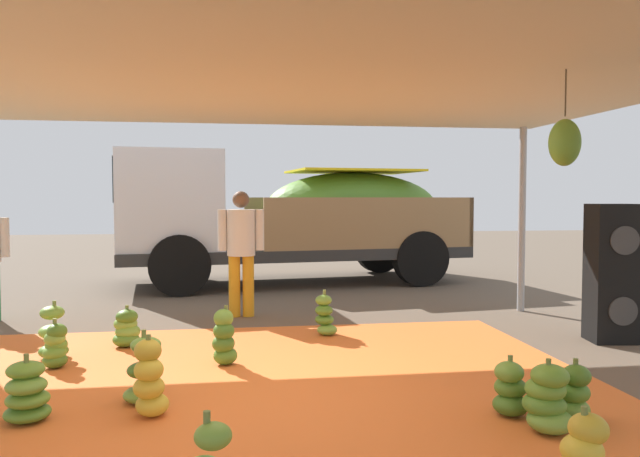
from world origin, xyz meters
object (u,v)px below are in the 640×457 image
(banana_bunch_8, at_px, (144,373))
(banana_bunch_7, at_px, (53,334))
(banana_bunch_6, at_px, (224,339))
(banana_bunch_9, at_px, (150,381))
(banana_bunch_13, at_px, (510,390))
(cargo_truck_main, at_px, (287,215))
(banana_bunch_12, at_px, (325,316))
(banana_bunch_5, at_px, (127,329))
(worker_0, at_px, (241,244))
(banana_bunch_2, at_px, (55,347))
(banana_bunch_4, at_px, (574,394))
(banana_bunch_11, at_px, (547,400))
(banana_bunch_1, at_px, (27,394))
(speaker_stack, at_px, (612,273))

(banana_bunch_8, bearing_deg, banana_bunch_7, 125.66)
(banana_bunch_6, distance_m, banana_bunch_9, 1.41)
(banana_bunch_9, distance_m, banana_bunch_13, 2.63)
(cargo_truck_main, bearing_deg, banana_bunch_12, -89.76)
(banana_bunch_5, distance_m, worker_0, 2.14)
(banana_bunch_12, distance_m, worker_0, 1.78)
(banana_bunch_2, bearing_deg, banana_bunch_4, -25.93)
(banana_bunch_2, xyz_separation_m, banana_bunch_9, (1.04, -1.45, 0.07))
(banana_bunch_8, bearing_deg, banana_bunch_11, -19.77)
(banana_bunch_1, distance_m, banana_bunch_4, 3.89)
(banana_bunch_5, xyz_separation_m, speaker_stack, (5.28, -0.50, 0.57))
(cargo_truck_main, bearing_deg, banana_bunch_8, -104.72)
(banana_bunch_1, xyz_separation_m, banana_bunch_9, (0.85, -0.03, 0.07))
(banana_bunch_6, bearing_deg, cargo_truck_main, 78.68)
(banana_bunch_7, relative_size, banana_bunch_8, 1.00)
(banana_bunch_2, bearing_deg, banana_bunch_7, 108.27)
(banana_bunch_1, height_order, banana_bunch_6, banana_bunch_6)
(banana_bunch_4, bearing_deg, banana_bunch_13, 156.70)
(banana_bunch_5, bearing_deg, banana_bunch_8, -77.06)
(banana_bunch_8, xyz_separation_m, banana_bunch_11, (2.80, -1.01, -0.02))
(banana_bunch_1, distance_m, banana_bunch_2, 1.43)
(banana_bunch_6, height_order, speaker_stack, speaker_stack)
(banana_bunch_1, height_order, cargo_truck_main, cargo_truck_main)
(banana_bunch_6, bearing_deg, banana_bunch_11, -42.15)
(banana_bunch_11, distance_m, speaker_stack, 3.19)
(banana_bunch_2, bearing_deg, banana_bunch_1, -82.50)
(banana_bunch_2, relative_size, banana_bunch_7, 0.81)
(banana_bunch_1, height_order, banana_bunch_5, banana_bunch_1)
(speaker_stack, bearing_deg, banana_bunch_1, -163.40)
(banana_bunch_2, height_order, banana_bunch_13, banana_bunch_2)
(banana_bunch_7, xyz_separation_m, banana_bunch_11, (3.88, -2.51, -0.02))
(cargo_truck_main, bearing_deg, banana_bunch_13, -82.48)
(banana_bunch_13, relative_size, speaker_stack, 0.29)
(banana_bunch_9, distance_m, banana_bunch_11, 2.79)
(banana_bunch_13, bearing_deg, banana_bunch_5, 140.81)
(banana_bunch_6, relative_size, worker_0, 0.34)
(banana_bunch_2, bearing_deg, banana_bunch_6, -5.22)
(banana_bunch_6, xyz_separation_m, cargo_truck_main, (1.12, 5.61, 1.02))
(banana_bunch_7, height_order, speaker_stack, speaker_stack)
(banana_bunch_11, height_order, banana_bunch_13, banana_bunch_11)
(worker_0, relative_size, speaker_stack, 1.10)
(cargo_truck_main, distance_m, speaker_stack, 6.10)
(banana_bunch_7, height_order, banana_bunch_8, banana_bunch_7)
(banana_bunch_2, height_order, banana_bunch_4, banana_bunch_2)
(banana_bunch_9, bearing_deg, banana_bunch_12, 55.75)
(banana_bunch_2, distance_m, worker_0, 3.01)
(banana_bunch_4, distance_m, banana_bunch_8, 3.20)
(banana_bunch_1, bearing_deg, banana_bunch_2, 97.50)
(banana_bunch_7, xyz_separation_m, banana_bunch_13, (3.77, -2.17, -0.05))
(banana_bunch_4, xyz_separation_m, banana_bunch_8, (-3.09, 0.84, 0.04))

